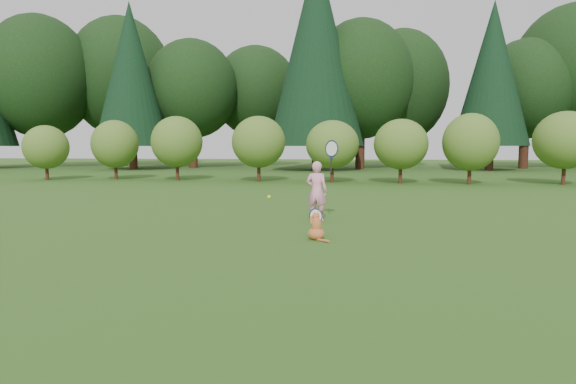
# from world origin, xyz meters

# --- Properties ---
(ground) EXTENTS (100.00, 100.00, 0.00)m
(ground) POSITION_xyz_m (0.00, 0.00, 0.00)
(ground) COLOR #215217
(ground) RESTS_ON ground
(shrub_row) EXTENTS (28.00, 3.00, 2.80)m
(shrub_row) POSITION_xyz_m (0.00, 13.00, 1.40)
(shrub_row) COLOR #526C21
(shrub_row) RESTS_ON ground
(woodland_backdrop) EXTENTS (48.00, 10.00, 15.00)m
(woodland_backdrop) POSITION_xyz_m (0.00, 23.00, 7.50)
(woodland_backdrop) COLOR black
(woodland_backdrop) RESTS_ON ground
(child) EXTENTS (0.66, 0.41, 1.73)m
(child) POSITION_xyz_m (0.55, 2.37, 0.60)
(child) COLOR #FF98C0
(child) RESTS_ON ground
(cat) EXTENTS (0.42, 0.66, 0.58)m
(cat) POSITION_xyz_m (0.68, 0.49, 0.22)
(cat) COLOR #C24E25
(cat) RESTS_ON ground
(tennis_ball) EXTENTS (0.06, 0.06, 0.06)m
(tennis_ball) POSITION_xyz_m (-0.08, 0.61, 0.64)
(tennis_ball) COLOR #BCD519
(tennis_ball) RESTS_ON ground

